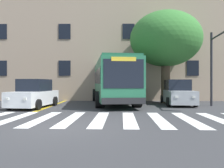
{
  "coord_description": "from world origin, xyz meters",
  "views": [
    {
      "loc": [
        2.03,
        -7.81,
        1.59
      ],
      "look_at": [
        1.9,
        8.95,
        1.56
      ],
      "focal_mm": 35.0,
      "sensor_mm": 36.0,
      "label": 1
    }
  ],
  "objects_px": {
    "car_white_near_lane": "(34,95)",
    "street_tree_curbside_large": "(166,40)",
    "car_silver_far_lane": "(177,93)",
    "city_bus": "(112,81)",
    "traffic_light_near_corner": "(221,53)",
    "car_grey_behind_bus": "(109,90)"
  },
  "relations": [
    {
      "from": "car_white_near_lane",
      "to": "street_tree_curbside_large",
      "type": "height_order",
      "value": "street_tree_curbside_large"
    },
    {
      "from": "car_white_near_lane",
      "to": "car_silver_far_lane",
      "type": "bearing_deg",
      "value": 10.84
    },
    {
      "from": "city_bus",
      "to": "car_white_near_lane",
      "type": "bearing_deg",
      "value": -147.61
    },
    {
      "from": "city_bus",
      "to": "car_silver_far_lane",
      "type": "xyz_separation_m",
      "value": [
        4.9,
        -1.36,
        -0.98
      ]
    },
    {
      "from": "traffic_light_near_corner",
      "to": "city_bus",
      "type": "bearing_deg",
      "value": 149.56
    },
    {
      "from": "city_bus",
      "to": "car_white_near_lane",
      "type": "height_order",
      "value": "city_bus"
    },
    {
      "from": "car_grey_behind_bus",
      "to": "city_bus",
      "type": "bearing_deg",
      "value": -87.1
    },
    {
      "from": "car_white_near_lane",
      "to": "street_tree_curbside_large",
      "type": "bearing_deg",
      "value": 19.64
    },
    {
      "from": "car_silver_far_lane",
      "to": "car_white_near_lane",
      "type": "bearing_deg",
      "value": -169.16
    },
    {
      "from": "traffic_light_near_corner",
      "to": "car_grey_behind_bus",
      "type": "bearing_deg",
      "value": 121.02
    },
    {
      "from": "car_white_near_lane",
      "to": "car_silver_far_lane",
      "type": "distance_m",
      "value": 10.27
    },
    {
      "from": "car_grey_behind_bus",
      "to": "car_white_near_lane",
      "type": "bearing_deg",
      "value": -112.79
    },
    {
      "from": "city_bus",
      "to": "car_grey_behind_bus",
      "type": "xyz_separation_m",
      "value": [
        -0.41,
        8.08,
        -0.96
      ]
    },
    {
      "from": "car_grey_behind_bus",
      "to": "traffic_light_near_corner",
      "type": "bearing_deg",
      "value": -58.98
    },
    {
      "from": "car_white_near_lane",
      "to": "car_grey_behind_bus",
      "type": "distance_m",
      "value": 12.33
    },
    {
      "from": "city_bus",
      "to": "car_grey_behind_bus",
      "type": "height_order",
      "value": "city_bus"
    },
    {
      "from": "traffic_light_near_corner",
      "to": "street_tree_curbside_large",
      "type": "xyz_separation_m",
      "value": [
        -2.51,
        4.16,
        1.66
      ]
    },
    {
      "from": "city_bus",
      "to": "traffic_light_near_corner",
      "type": "bearing_deg",
      "value": -30.44
    },
    {
      "from": "car_silver_far_lane",
      "to": "car_grey_behind_bus",
      "type": "distance_m",
      "value": 10.83
    },
    {
      "from": "city_bus",
      "to": "street_tree_curbside_large",
      "type": "distance_m",
      "value": 5.51
    },
    {
      "from": "city_bus",
      "to": "car_white_near_lane",
      "type": "xyz_separation_m",
      "value": [
        -5.19,
        -3.29,
        -0.98
      ]
    },
    {
      "from": "car_grey_behind_bus",
      "to": "traffic_light_near_corner",
      "type": "relative_size",
      "value": 0.86
    }
  ]
}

